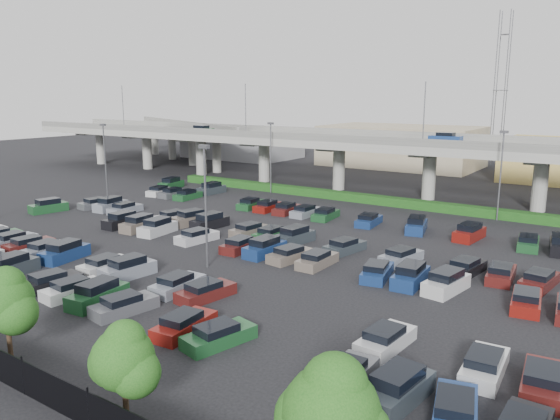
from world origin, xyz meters
TOP-DOWN VIEW (x-y plane):
  - ground at (0.00, 0.00)m, footprint 280.00×280.00m
  - overpass at (-0.22, 31.99)m, footprint 150.00×13.00m
  - on_ramp at (-52.10, 43.05)m, footprint 50.93×30.13m
  - hedge at (0.00, 25.00)m, footprint 66.00×1.60m
  - parked_cars at (-1.44, -3.88)m, footprint 63.19×41.67m
  - light_poles at (-4.13, 2.00)m, footprint 66.90×48.38m
  - distant_buildings at (12.38, 61.81)m, footprint 138.00×24.00m
  - comm_tower at (4.00, 74.00)m, footprint 2.40×2.40m

SIDE VIEW (x-z plane):
  - ground at x=0.00m, z-range 0.00..0.00m
  - hedge at x=0.00m, z-range 0.00..1.10m
  - parked_cars at x=-1.44m, z-range -0.22..1.45m
  - distant_buildings at x=12.38m, z-range -0.76..8.24m
  - light_poles at x=-4.13m, z-range 1.09..11.39m
  - on_ramp at x=-52.10m, z-range 2.46..11.26m
  - overpass at x=-0.22m, z-range -0.93..14.87m
  - comm_tower at x=4.00m, z-range 0.61..30.61m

